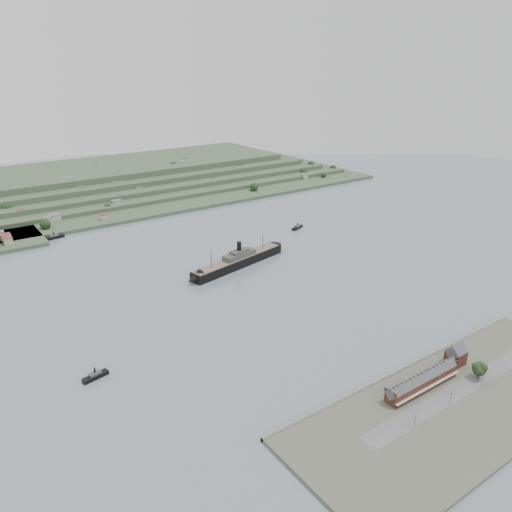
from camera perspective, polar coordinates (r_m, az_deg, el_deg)
ground at (r=423.51m, az=1.06°, el=-3.40°), size 1400.00×1400.00×0.00m
near_shore at (r=313.24m, az=22.27°, el=-14.95°), size 220.00×80.00×2.60m
terrace_row at (r=310.83m, az=18.46°, el=-13.36°), size 55.60×9.80×11.07m
gabled_building at (r=338.98m, az=21.88°, el=-10.44°), size 10.40×10.18×14.09m
far_peninsula at (r=766.04m, az=-14.86°, el=8.33°), size 760.00×309.00×30.00m
steamship at (r=458.47m, az=-2.36°, el=-0.68°), size 116.16×36.54×28.14m
tugboat at (r=323.20m, az=-17.88°, el=-12.89°), size 16.54×7.30×7.21m
ferry_west at (r=574.40m, az=-22.08°, el=2.03°), size 21.27×8.76×7.74m
ferry_east at (r=566.30m, az=4.75°, el=3.31°), size 18.74×11.73×6.83m
fig_tree at (r=329.86m, az=24.23°, el=-11.68°), size 9.79×8.47×10.92m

